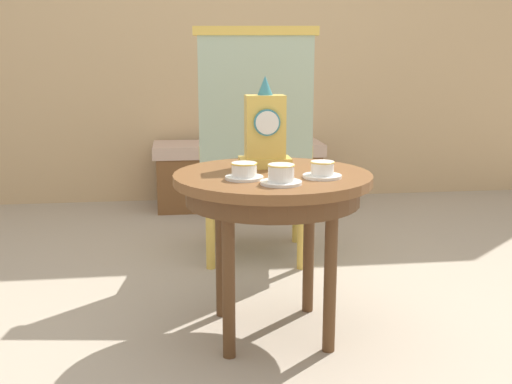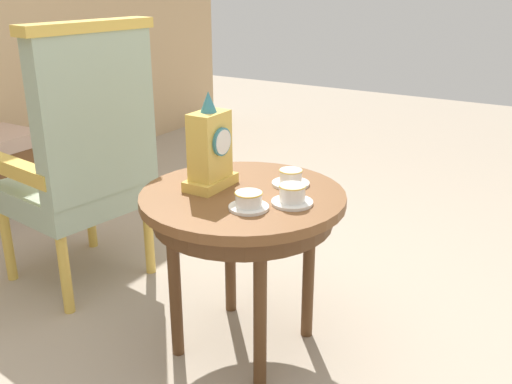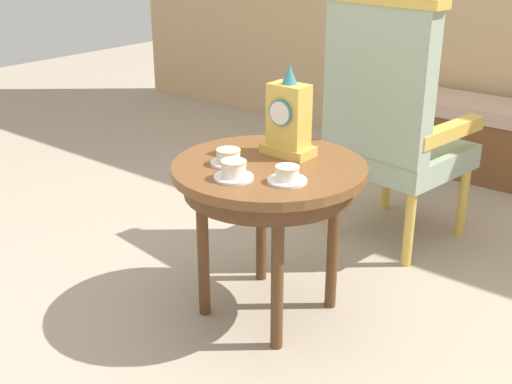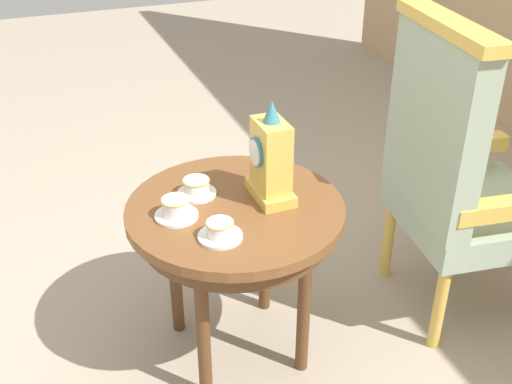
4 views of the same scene
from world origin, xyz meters
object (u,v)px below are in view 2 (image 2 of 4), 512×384
(teacup_left, at_px, (249,201))
(teacup_right, at_px, (292,195))
(side_table, at_px, (243,213))
(teacup_center, at_px, (291,178))
(mantel_clock, at_px, (210,150))
(armchair, at_px, (83,156))

(teacup_left, height_order, teacup_right, teacup_right)
(side_table, bearing_deg, teacup_right, -90.75)
(side_table, relative_size, teacup_center, 5.29)
(side_table, relative_size, mantel_clock, 2.09)
(side_table, bearing_deg, mantel_clock, 94.41)
(teacup_center, relative_size, mantel_clock, 0.40)
(mantel_clock, distance_m, armchair, 0.71)
(teacup_left, relative_size, armchair, 0.11)
(side_table, height_order, teacup_left, teacup_left)
(teacup_right, height_order, teacup_center, teacup_right)
(teacup_right, xyz_separation_m, mantel_clock, (-0.01, 0.32, 0.11))
(side_table, xyz_separation_m, teacup_right, (-0.00, -0.19, 0.10))
(teacup_center, bearing_deg, side_table, 146.77)
(side_table, distance_m, teacup_center, 0.21)
(teacup_right, height_order, mantel_clock, mantel_clock)
(teacup_left, bearing_deg, armchair, 80.13)
(side_table, distance_m, teacup_right, 0.22)
(side_table, distance_m, mantel_clock, 0.24)
(teacup_center, relative_size, armchair, 0.12)
(mantel_clock, height_order, armchair, armchair)
(teacup_left, height_order, mantel_clock, mantel_clock)
(teacup_left, distance_m, armchair, 0.92)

